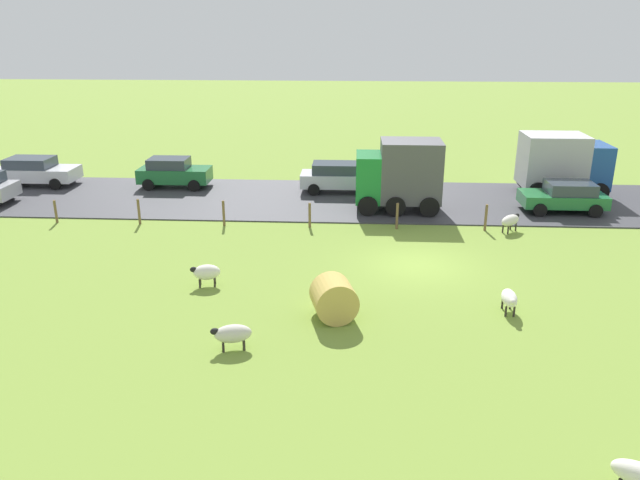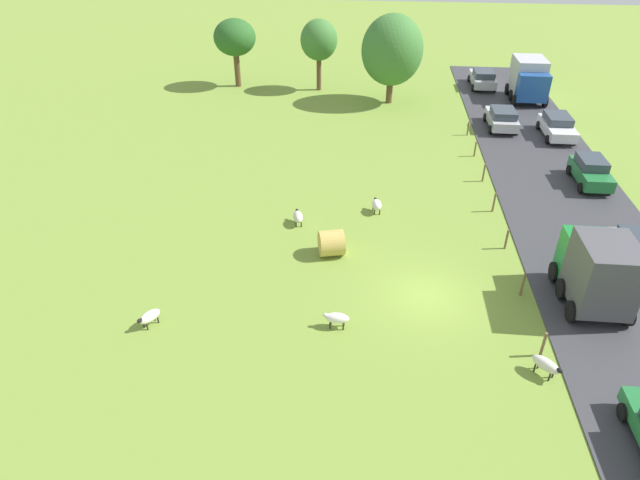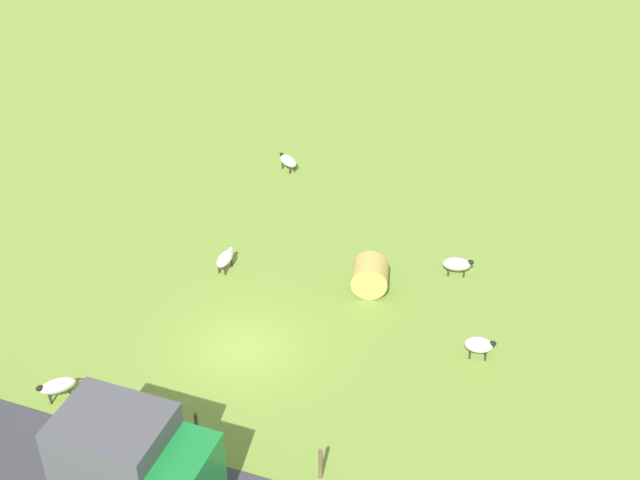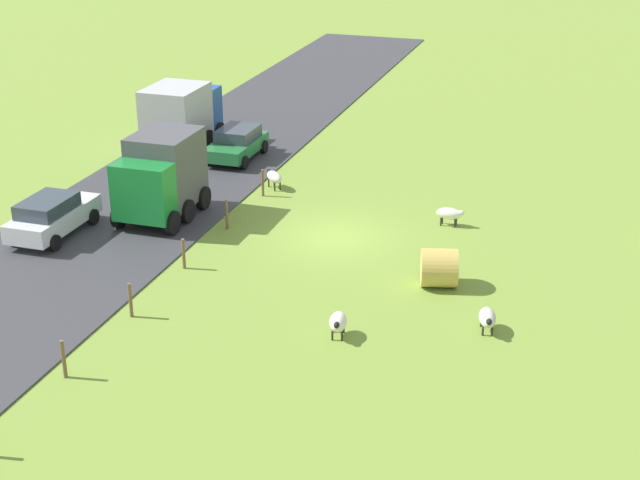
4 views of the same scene
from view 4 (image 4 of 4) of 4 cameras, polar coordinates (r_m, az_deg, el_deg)
ground_plane at (r=37.05m, az=0.94°, el=0.17°), size 160.00×160.00×0.00m
road_strip at (r=40.42m, az=-11.41°, el=1.74°), size 8.00×80.00×0.06m
sheep_0 at (r=42.18m, az=-2.80°, el=3.84°), size 1.17×1.16×0.79m
sheep_2 at (r=29.56m, az=1.10°, el=-5.00°), size 0.72×1.11×0.80m
sheep_3 at (r=30.34m, az=10.13°, el=-4.67°), size 0.77×1.23×0.75m
sheep_4 at (r=38.35m, az=7.86°, el=1.59°), size 1.16×0.50×0.76m
hay_bale_0 at (r=33.06m, az=7.25°, el=-1.69°), size 1.56×1.63×1.36m
fence_post_0 at (r=41.26m, az=-3.50°, el=3.48°), size 0.12×0.12×1.22m
fence_post_1 at (r=37.82m, az=-5.68°, el=1.54°), size 0.12×0.12×1.22m
fence_post_2 at (r=34.51m, az=-8.28°, el=-0.83°), size 0.12×0.12×1.16m
fence_post_3 at (r=31.33m, az=-11.43°, el=-3.60°), size 0.12×0.12×1.20m
fence_post_4 at (r=28.37m, az=-15.30°, el=-6.99°), size 0.12×0.12×1.22m
truck_1 at (r=47.92m, az=-8.44°, el=7.57°), size 2.85×4.42×3.26m
truck_2 at (r=38.84m, az=-9.62°, el=3.89°), size 2.65×4.14×3.46m
car_3 at (r=38.27m, az=-15.96°, el=1.45°), size 2.01×4.33×1.61m
car_6 at (r=46.18m, az=-5.09°, el=5.89°), size 2.12×4.03×1.48m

